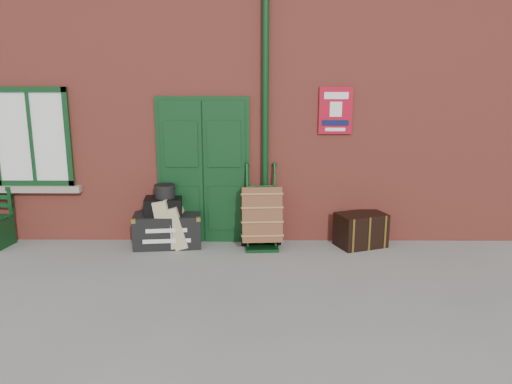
{
  "coord_description": "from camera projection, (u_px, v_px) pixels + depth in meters",
  "views": [
    {
      "loc": [
        0.57,
        -6.06,
        2.56
      ],
      "look_at": [
        0.52,
        0.6,
        1.0
      ],
      "focal_mm": 35.0,
      "sensor_mm": 36.0,
      "label": 1
    }
  ],
  "objects": [
    {
      "name": "ground",
      "position": [
        216.0,
        277.0,
        6.49
      ],
      "size": [
        80.0,
        80.0,
        0.0
      ],
      "primitive_type": "plane",
      "color": "gray",
      "rests_on": "ground"
    },
    {
      "name": "station_building",
      "position": [
        230.0,
        97.0,
        9.4
      ],
      "size": [
        10.3,
        4.3,
        4.36
      ],
      "color": "#B04639",
      "rests_on": "ground"
    },
    {
      "name": "houdini_trunk",
      "position": [
        168.0,
        230.0,
        7.66
      ],
      "size": [
        1.07,
        0.67,
        0.51
      ],
      "primitive_type": "cube",
      "rotation": [
        0.0,
        0.0,
        0.11
      ],
      "color": "black",
      "rests_on": "ground"
    },
    {
      "name": "strongbox",
      "position": [
        164.0,
        206.0,
        7.57
      ],
      "size": [
        0.6,
        0.46,
        0.25
      ],
      "primitive_type": "cube",
      "rotation": [
        0.0,
        0.0,
        0.11
      ],
      "color": "black",
      "rests_on": "houdini_trunk"
    },
    {
      "name": "hatbox",
      "position": [
        165.0,
        191.0,
        7.52
      ],
      "size": [
        0.34,
        0.34,
        0.2
      ],
      "primitive_type": "cylinder",
      "rotation": [
        0.0,
        0.0,
        0.11
      ],
      "color": "black",
      "rests_on": "strongbox"
    },
    {
      "name": "suitcase_back",
      "position": [
        167.0,
        221.0,
        7.63
      ],
      "size": [
        0.35,
        0.55,
        0.77
      ],
      "primitive_type": "cube",
      "rotation": [
        0.0,
        -0.16,
        -0.05
      ],
      "color": "tan",
      "rests_on": "ground"
    },
    {
      "name": "suitcase_front",
      "position": [
        179.0,
        225.0,
        7.61
      ],
      "size": [
        0.37,
        0.49,
        0.66
      ],
      "primitive_type": "cube",
      "rotation": [
        0.0,
        -0.27,
        -0.05
      ],
      "color": "tan",
      "rests_on": "ground"
    },
    {
      "name": "porter_trolley",
      "position": [
        261.0,
        216.0,
        7.57
      ],
      "size": [
        0.64,
        0.69,
        1.24
      ],
      "rotation": [
        0.0,
        0.0,
        0.07
      ],
      "color": "#0D3617",
      "rests_on": "ground"
    },
    {
      "name": "dark_trunk",
      "position": [
        361.0,
        230.0,
        7.63
      ],
      "size": [
        0.83,
        0.69,
        0.52
      ],
      "primitive_type": "cube",
      "rotation": [
        0.0,
        0.0,
        0.37
      ],
      "color": "black",
      "rests_on": "ground"
    }
  ]
}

